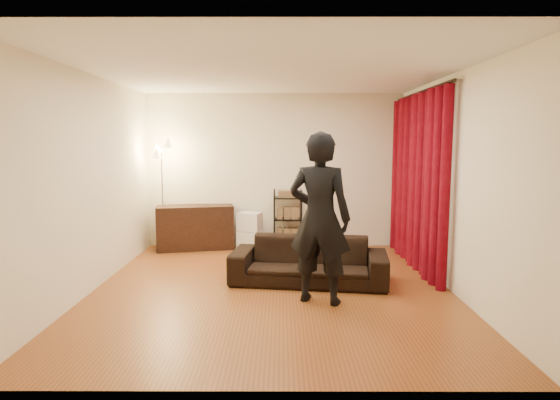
{
  "coord_description": "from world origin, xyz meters",
  "views": [
    {
      "loc": [
        0.12,
        -5.8,
        1.86
      ],
      "look_at": [
        0.1,
        0.3,
        1.1
      ],
      "focal_mm": 30.0,
      "sensor_mm": 36.0,
      "label": 1
    }
  ],
  "objects_px": {
    "media_cabinet": "(195,227)",
    "storage_boxes": "(250,231)",
    "sofa": "(309,261)",
    "wire_shelf": "(288,219)",
    "person": "(320,218)",
    "floor_lamp": "(162,197)"
  },
  "relations": [
    {
      "from": "media_cabinet",
      "to": "storage_boxes",
      "type": "height_order",
      "value": "media_cabinet"
    },
    {
      "from": "sofa",
      "to": "wire_shelf",
      "type": "distance_m",
      "value": 2.06
    },
    {
      "from": "media_cabinet",
      "to": "storage_boxes",
      "type": "bearing_deg",
      "value": -12.24
    },
    {
      "from": "sofa",
      "to": "wire_shelf",
      "type": "height_order",
      "value": "wire_shelf"
    },
    {
      "from": "person",
      "to": "media_cabinet",
      "type": "xyz_separation_m",
      "value": [
        -1.94,
        2.74,
        -0.61
      ]
    },
    {
      "from": "person",
      "to": "media_cabinet",
      "type": "distance_m",
      "value": 3.41
    },
    {
      "from": "sofa",
      "to": "person",
      "type": "relative_size",
      "value": 1.03
    },
    {
      "from": "wire_shelf",
      "to": "floor_lamp",
      "type": "height_order",
      "value": "floor_lamp"
    },
    {
      "from": "media_cabinet",
      "to": "floor_lamp",
      "type": "xyz_separation_m",
      "value": [
        -0.51,
        -0.17,
        0.55
      ]
    },
    {
      "from": "person",
      "to": "floor_lamp",
      "type": "distance_m",
      "value": 3.55
    },
    {
      "from": "floor_lamp",
      "to": "storage_boxes",
      "type": "bearing_deg",
      "value": 6.09
    },
    {
      "from": "media_cabinet",
      "to": "storage_boxes",
      "type": "relative_size",
      "value": 2.02
    },
    {
      "from": "person",
      "to": "storage_boxes",
      "type": "distance_m",
      "value": 2.97
    },
    {
      "from": "media_cabinet",
      "to": "wire_shelf",
      "type": "height_order",
      "value": "wire_shelf"
    },
    {
      "from": "wire_shelf",
      "to": "media_cabinet",
      "type": "bearing_deg",
      "value": -158.99
    },
    {
      "from": "sofa",
      "to": "media_cabinet",
      "type": "distance_m",
      "value": 2.73
    },
    {
      "from": "sofa",
      "to": "wire_shelf",
      "type": "xyz_separation_m",
      "value": [
        -0.25,
        2.04,
        0.22
      ]
    },
    {
      "from": "storage_boxes",
      "to": "floor_lamp",
      "type": "distance_m",
      "value": 1.6
    },
    {
      "from": "wire_shelf",
      "to": "storage_boxes",
      "type": "bearing_deg",
      "value": -155.12
    },
    {
      "from": "wire_shelf",
      "to": "person",
      "type": "bearing_deg",
      "value": -64.06
    },
    {
      "from": "media_cabinet",
      "to": "wire_shelf",
      "type": "xyz_separation_m",
      "value": [
        1.61,
        0.05,
        0.14
      ]
    },
    {
      "from": "person",
      "to": "storage_boxes",
      "type": "height_order",
      "value": "person"
    }
  ]
}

